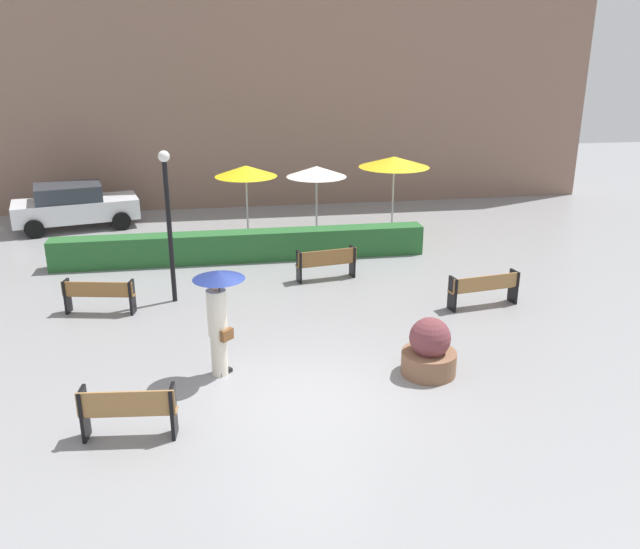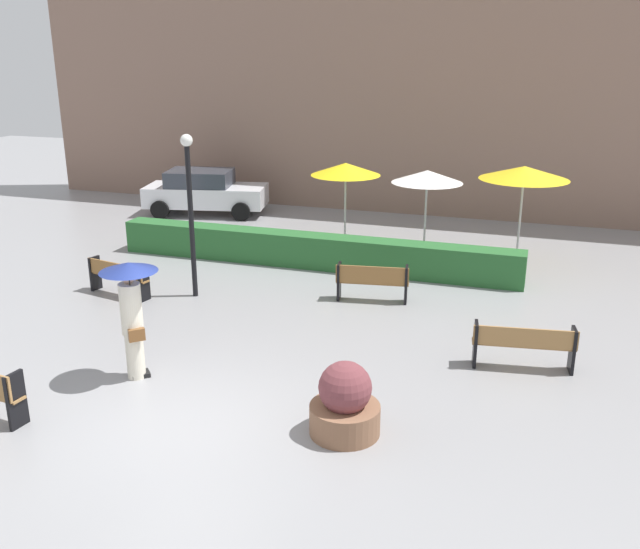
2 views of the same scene
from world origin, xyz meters
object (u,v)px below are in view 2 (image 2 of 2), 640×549
pedestrian_with_umbrella (131,304)px  patio_umbrella_yellow (346,169)px  bench_far_right (524,343)px  bench_far_left (118,275)px  patio_umbrella_white (427,177)px  parked_car (205,191)px  bench_back_row (372,280)px  patio_umbrella_yellow_far (524,173)px  lamp_post (190,199)px  planter_pot (345,404)px

pedestrian_with_umbrella → patio_umbrella_yellow: 9.52m
bench_far_right → bench_far_left: (-9.36, 1.09, -0.00)m
patio_umbrella_white → parked_car: 8.77m
bench_far_right → parked_car: parked_car is taller
bench_far_right → bench_back_row: 4.38m
patio_umbrella_yellow → patio_umbrella_yellow_far: patio_umbrella_yellow_far is taller
lamp_post → bench_far_left: bearing=-162.3°
patio_umbrella_yellow_far → lamp_post: bearing=-143.8°
bench_far_left → patio_umbrella_white: size_ratio=0.72×
patio_umbrella_white → patio_umbrella_yellow_far: (2.60, -0.16, 0.27)m
bench_far_right → patio_umbrella_white: size_ratio=0.78×
bench_far_left → parked_car: 8.62m
bench_back_row → parked_car: bearing=139.0°
bench_far_right → patio_umbrella_yellow_far: 7.15m
pedestrian_with_umbrella → patio_umbrella_yellow: bearing=83.4°
patio_umbrella_white → lamp_post: bearing=-130.1°
planter_pot → parked_car: parked_car is taller
bench_back_row → patio_umbrella_yellow: size_ratio=0.68×
bench_far_right → bench_back_row: (-3.52, 2.62, 0.01)m
bench_back_row → planter_pot: size_ratio=1.46×
bench_back_row → parked_car: parked_car is taller
bench_back_row → lamp_post: 4.59m
patio_umbrella_white → patio_umbrella_yellow_far: bearing=-3.5°
pedestrian_with_umbrella → bench_far_left: bearing=127.9°
pedestrian_with_umbrella → patio_umbrella_white: patio_umbrella_white is taller
patio_umbrella_white → patio_umbrella_yellow_far: patio_umbrella_yellow_far is taller
bench_far_right → lamp_post: (-7.62, 1.65, 1.84)m
planter_pot → parked_car: 15.47m
bench_far_right → patio_umbrella_white: patio_umbrella_white is taller
planter_pot → patio_umbrella_white: (-0.63, 10.18, 1.72)m
patio_umbrella_yellow → parked_car: size_ratio=0.56×
parked_car → pedestrian_with_umbrella: bearing=-67.9°
patio_umbrella_white → bench_far_left: bearing=-136.6°
bench_far_right → patio_umbrella_white: 7.85m
patio_umbrella_white → parked_car: size_ratio=0.54×
lamp_post → patio_umbrella_yellow: size_ratio=1.52×
lamp_post → patio_umbrella_yellow_far: size_ratio=1.43×
patio_umbrella_yellow → patio_umbrella_yellow_far: (4.94, 0.00, 0.16)m
bench_far_right → bench_far_left: bearing=173.4°
pedestrian_with_umbrella → parked_car: (-4.88, 12.03, -0.60)m
bench_far_left → parked_car: bearing=103.7°
bench_back_row → patio_umbrella_yellow: patio_umbrella_yellow is taller
pedestrian_with_umbrella → lamp_post: lamp_post is taller
bench_back_row → patio_umbrella_yellow_far: (3.02, 4.24, 1.97)m
bench_far_right → lamp_post: 8.01m
patio_umbrella_yellow → parked_car: bearing=156.4°
bench_back_row → pedestrian_with_umbrella: pedestrian_with_umbrella is taller
bench_far_right → patio_umbrella_white: (-3.10, 7.01, 1.71)m
lamp_post → patio_umbrella_yellow_far: lamp_post is taller
bench_far_right → patio_umbrella_yellow: 8.93m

